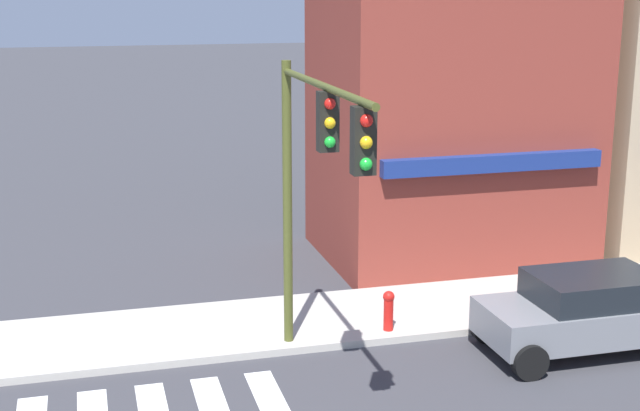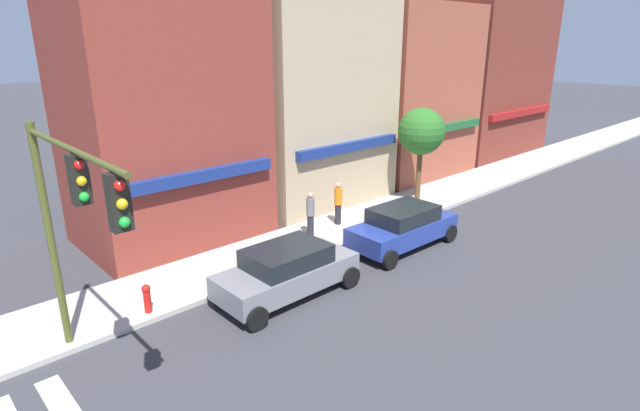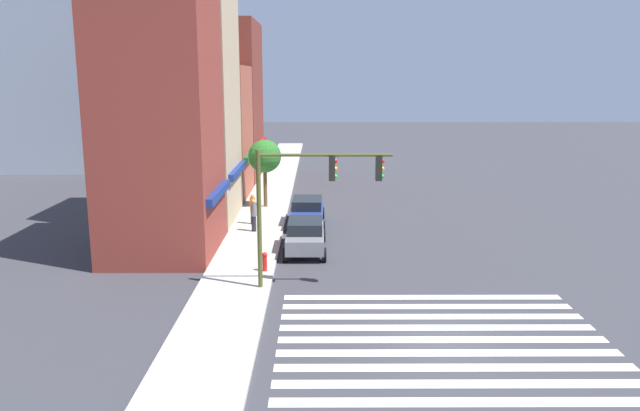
# 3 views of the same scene
# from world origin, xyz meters

# --- Properties ---
(ground_plane) EXTENTS (200.00, 200.00, 0.00)m
(ground_plane) POSITION_xyz_m (0.00, 0.00, 0.00)
(ground_plane) COLOR #38383D
(sidewalk_left) EXTENTS (120.00, 3.00, 0.15)m
(sidewalk_left) POSITION_xyz_m (0.00, 7.50, 0.07)
(sidewalk_left) COLOR #B2ADA3
(sidewalk_left) RESTS_ON ground_plane
(crosswalk_stripes) EXTENTS (8.52, 10.80, 0.01)m
(crosswalk_stripes) POSITION_xyz_m (0.00, 0.00, 0.00)
(crosswalk_stripes) COLOR silver
(crosswalk_stripes) RESTS_ON ground_plane
(storefront_row) EXTENTS (30.50, 5.30, 14.10)m
(storefront_row) POSITION_xyz_m (22.29, 11.50, 6.20)
(storefront_row) COLOR maroon
(storefront_row) RESTS_ON ground_plane
(traffic_signal) EXTENTS (0.32, 5.30, 5.69)m
(traffic_signal) POSITION_xyz_m (4.85, 4.40, 4.17)
(traffic_signal) COLOR #474C1E
(traffic_signal) RESTS_ON ground_plane
(sedan_grey) EXTENTS (4.40, 2.02, 1.59)m
(sedan_grey) POSITION_xyz_m (10.58, 4.70, 0.84)
(sedan_grey) COLOR slate
(sedan_grey) RESTS_ON ground_plane
(sedan_blue) EXTENTS (4.44, 2.02, 1.59)m
(sedan_blue) POSITION_xyz_m (16.09, 4.70, 0.84)
(sedan_blue) COLOR navy
(sedan_blue) RESTS_ON ground_plane
(pedestrian_orange_vest) EXTENTS (0.32, 0.32, 1.77)m
(pedestrian_orange_vest) POSITION_xyz_m (15.82, 7.82, 1.07)
(pedestrian_orange_vest) COLOR #23232D
(pedestrian_orange_vest) RESTS_ON sidewalk_left
(pedestrian_grey_coat) EXTENTS (0.32, 0.32, 1.77)m
(pedestrian_grey_coat) POSITION_xyz_m (14.09, 7.59, 1.07)
(pedestrian_grey_coat) COLOR #23232D
(pedestrian_grey_coat) RESTS_ON sidewalk_left
(fire_hydrant) EXTENTS (0.24, 0.24, 0.84)m
(fire_hydrant) POSITION_xyz_m (6.95, 6.40, 0.61)
(fire_hydrant) COLOR red
(fire_hydrant) RESTS_ON sidewalk_left
(street_tree) EXTENTS (2.12, 2.12, 4.36)m
(street_tree) POSITION_xyz_m (20.77, 7.50, 3.42)
(street_tree) COLOR brown
(street_tree) RESTS_ON sidewalk_left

